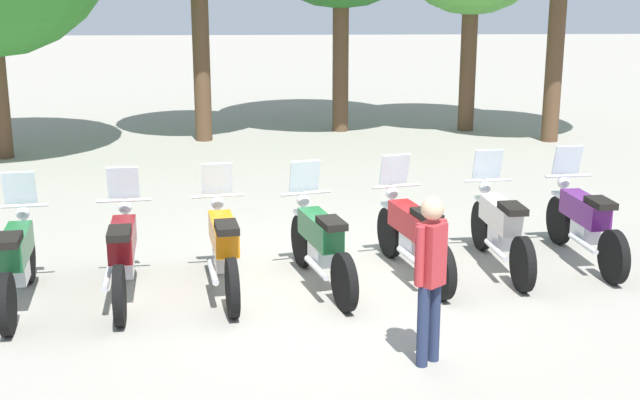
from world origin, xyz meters
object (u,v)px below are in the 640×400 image
Objects in this scene: motorcycle_2 at (224,247)px; motorcycle_3 at (320,243)px; motorcycle_6 at (584,221)px; motorcycle_0 at (17,260)px; person_0 at (430,269)px; motorcycle_5 at (500,227)px; motorcycle_4 at (412,234)px; motorcycle_1 at (123,252)px.

motorcycle_2 is 1.11m from motorcycle_3.
motorcycle_3 and motorcycle_6 have the same top height.
motorcycle_0 is 1.36× the size of person_0.
person_0 is (4.24, -1.63, 0.41)m from motorcycle_0.
motorcycle_2 is 3.39m from motorcycle_5.
motorcycle_4 is 2.46m from person_0.
motorcycle_0 is 1.00× the size of motorcycle_2.
motorcycle_6 is (2.22, 0.45, 0.00)m from motorcycle_4.
person_0 is at bearing 148.98° from motorcycle_5.
motorcycle_1 and motorcycle_2 have the same top height.
motorcycle_1 is at bearing 16.69° from person_0.
motorcycle_4 is 0.98× the size of motorcycle_5.
motorcycle_1 is at bearing 94.27° from motorcycle_6.
motorcycle_2 and motorcycle_3 have the same top height.
motorcycle_2 is 0.99× the size of motorcycle_6.
motorcycle_0 is 1.00× the size of motorcycle_1.
motorcycle_2 is 1.02× the size of motorcycle_3.
motorcycle_2 is at bearing 96.11° from motorcycle_5.
motorcycle_1 is 4.50m from motorcycle_5.
motorcycle_3 is at bearing -90.36° from motorcycle_0.
motorcycle_5 is 1.13m from motorcycle_6.
motorcycle_3 is 1.33× the size of person_0.
motorcycle_0 is at bearing 82.29° from motorcycle_3.
motorcycle_1 and motorcycle_3 have the same top height.
motorcycle_4 is (2.21, 0.41, 0.00)m from motorcycle_2.
motorcycle_0 and motorcycle_3 have the same top height.
motorcycle_2 is at bearing -88.96° from motorcycle_0.
motorcycle_4 is at bearing -47.34° from person_0.
motorcycle_0 and motorcycle_1 have the same top height.
motorcycle_2 is at bearing 94.69° from motorcycle_6.
motorcycle_4 is (4.42, 0.79, 0.00)m from motorcycle_0.
motorcycle_5 is 2.98m from person_0.
motorcycle_6 is 3.76m from person_0.
motorcycle_6 is at bearing -86.22° from motorcycle_1.
motorcycle_0 and motorcycle_2 have the same top height.
motorcycle_1 is 1.00× the size of motorcycle_5.
motorcycle_3 and motorcycle_5 have the same top height.
motorcycle_3 is (3.32, 0.48, 0.00)m from motorcycle_0.
motorcycle_0 and motorcycle_6 have the same top height.
motorcycle_2 is (1.10, 0.17, 0.00)m from motorcycle_1.
motorcycle_3 is at bearing -94.28° from motorcycle_2.
motorcycle_0 is at bearing 89.94° from motorcycle_2.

